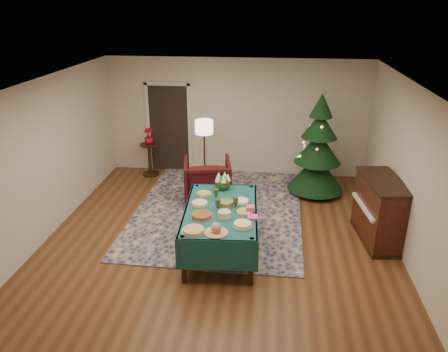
# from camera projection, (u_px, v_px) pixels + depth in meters

# --- Properties ---
(room_shell) EXTENTS (7.00, 7.00, 7.00)m
(room_shell) POSITION_uv_depth(u_px,v_px,m) (217.00, 174.00, 6.84)
(room_shell) COLOR #593319
(room_shell) RESTS_ON ground
(doorway) EXTENTS (1.08, 0.04, 2.16)m
(doorway) POSITION_uv_depth(u_px,v_px,m) (169.00, 126.00, 10.31)
(doorway) COLOR black
(doorway) RESTS_ON ground
(rug) EXTENTS (3.27, 4.25, 0.02)m
(rug) POSITION_uv_depth(u_px,v_px,m) (219.00, 210.00, 8.65)
(rug) COLOR #14144C
(rug) RESTS_ON ground
(buffet_table) EXTENTS (1.30, 2.08, 0.78)m
(buffet_table) POSITION_uv_depth(u_px,v_px,m) (221.00, 217.00, 7.03)
(buffet_table) COLOR black
(buffet_table) RESTS_ON ground
(platter_0) EXTENTS (0.37, 0.37, 0.05)m
(platter_0) POSITION_uv_depth(u_px,v_px,m) (193.00, 230.00, 6.28)
(platter_0) COLOR silver
(platter_0) RESTS_ON buffet_table
(platter_1) EXTENTS (0.35, 0.35, 0.17)m
(platter_1) POSITION_uv_depth(u_px,v_px,m) (216.00, 229.00, 6.21)
(platter_1) COLOR silver
(platter_1) RESTS_ON buffet_table
(platter_2) EXTENTS (0.31, 0.31, 0.06)m
(platter_2) POSITION_uv_depth(u_px,v_px,m) (243.00, 225.00, 6.41)
(platter_2) COLOR silver
(platter_2) RESTS_ON buffet_table
(platter_3) EXTENTS (0.36, 0.36, 0.05)m
(platter_3) POSITION_uv_depth(u_px,v_px,m) (202.00, 215.00, 6.70)
(platter_3) COLOR silver
(platter_3) RESTS_ON buffet_table
(platter_4) EXTENTS (0.23, 0.23, 0.11)m
(platter_4) POSITION_uv_depth(u_px,v_px,m) (224.00, 214.00, 6.67)
(platter_4) COLOR silver
(platter_4) RESTS_ON buffet_table
(platter_5) EXTENTS (0.29, 0.29, 0.04)m
(platter_5) POSITION_uv_depth(u_px,v_px,m) (244.00, 212.00, 6.82)
(platter_5) COLOR silver
(platter_5) RESTS_ON buffet_table
(platter_6) EXTENTS (0.30, 0.30, 0.05)m
(platter_6) POSITION_uv_depth(u_px,v_px,m) (200.00, 204.00, 7.09)
(platter_6) COLOR silver
(platter_6) RESTS_ON buffet_table
(platter_7) EXTENTS (0.29, 0.29, 0.08)m
(platter_7) POSITION_uv_depth(u_px,v_px,m) (226.00, 204.00, 7.07)
(platter_7) COLOR silver
(platter_7) RESTS_ON buffet_table
(platter_8) EXTENTS (0.30, 0.30, 0.04)m
(platter_8) POSITION_uv_depth(u_px,v_px,m) (241.00, 201.00, 7.18)
(platter_8) COLOR silver
(platter_8) RESTS_ON buffet_table
(platter_9) EXTENTS (0.27, 0.27, 0.04)m
(platter_9) POSITION_uv_depth(u_px,v_px,m) (204.00, 194.00, 7.45)
(platter_9) COLOR silver
(platter_9) RESTS_ON buffet_table
(goblet_0) EXTENTS (0.08, 0.08, 0.18)m
(goblet_0) POSITION_uv_depth(u_px,v_px,m) (216.00, 194.00, 7.27)
(goblet_0) COLOR #2D471E
(goblet_0) RESTS_ON buffet_table
(goblet_1) EXTENTS (0.08, 0.08, 0.18)m
(goblet_1) POSITION_uv_depth(u_px,v_px,m) (236.00, 202.00, 6.97)
(goblet_1) COLOR #2D471E
(goblet_1) RESTS_ON buffet_table
(goblet_2) EXTENTS (0.08, 0.08, 0.18)m
(goblet_2) POSITION_uv_depth(u_px,v_px,m) (218.00, 204.00, 6.90)
(goblet_2) COLOR #2D471E
(goblet_2) RESTS_ON buffet_table
(napkin_stack) EXTENTS (0.17, 0.17, 0.04)m
(napkin_stack) POSITION_uv_depth(u_px,v_px,m) (253.00, 217.00, 6.65)
(napkin_stack) COLOR #E03EA3
(napkin_stack) RESTS_ON buffet_table
(gift_box) EXTENTS (0.13, 0.13, 0.10)m
(gift_box) POSITION_uv_depth(u_px,v_px,m) (250.00, 209.00, 6.84)
(gift_box) COLOR #FC4667
(gift_box) RESTS_ON buffet_table
(centerpiece) EXTENTS (0.28, 0.28, 0.32)m
(centerpiece) POSITION_uv_depth(u_px,v_px,m) (223.00, 182.00, 7.64)
(centerpiece) COLOR #1E4C1E
(centerpiece) RESTS_ON buffet_table
(armchair) EXTENTS (1.07, 1.03, 0.96)m
(armchair) POSITION_uv_depth(u_px,v_px,m) (207.00, 178.00, 8.97)
(armchair) COLOR #3D0D10
(armchair) RESTS_ON ground
(floor_lamp) EXTENTS (0.38, 0.38, 1.55)m
(floor_lamp) POSITION_uv_depth(u_px,v_px,m) (204.00, 131.00, 9.14)
(floor_lamp) COLOR #A57F3F
(floor_lamp) RESTS_ON ground
(side_table) EXTENTS (0.43, 0.43, 0.76)m
(side_table) POSITION_uv_depth(u_px,v_px,m) (150.00, 160.00, 10.27)
(side_table) COLOR black
(side_table) RESTS_ON ground
(potted_plant) EXTENTS (0.21, 0.38, 0.21)m
(potted_plant) POSITION_uv_depth(u_px,v_px,m) (149.00, 140.00, 10.08)
(potted_plant) COLOR #B70D26
(potted_plant) RESTS_ON side_table
(christmas_tree) EXTENTS (1.48, 1.48, 2.16)m
(christmas_tree) POSITION_uv_depth(u_px,v_px,m) (318.00, 150.00, 9.08)
(christmas_tree) COLOR black
(christmas_tree) RESTS_ON ground
(piano) EXTENTS (0.76, 1.36, 1.12)m
(piano) POSITION_uv_depth(u_px,v_px,m) (380.00, 211.00, 7.41)
(piano) COLOR black
(piano) RESTS_ON ground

